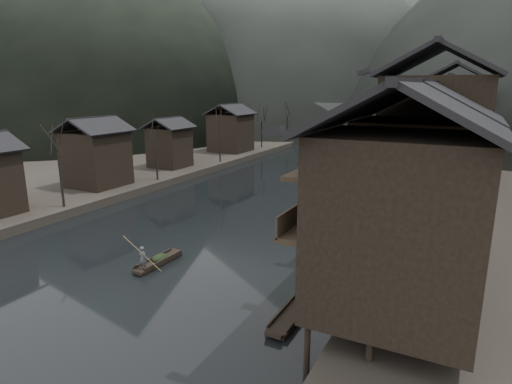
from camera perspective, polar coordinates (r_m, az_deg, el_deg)
The scene contains 12 objects.
water at distance 35.61m, azimuth -9.11°, elevation -7.23°, with size 300.00×300.00×0.00m, color black.
left_bank at distance 87.19m, azimuth -12.33°, elevation 5.60°, with size 40.00×200.00×1.20m, color #2D2823.
stilt_houses at distance 46.16m, azimuth 23.97°, elevation 7.83°, with size 9.00×67.60×15.83m.
left_houses at distance 62.20m, azimuth -13.76°, elevation 6.99°, with size 8.10×53.20×8.73m.
bare_trees at distance 65.25m, azimuth -7.57°, elevation 8.55°, with size 3.94×76.38×7.88m.
moored_sampans at distance 47.39m, azimuth 16.56°, elevation -2.02°, with size 3.36×54.47×0.47m.
midriver_boats at distance 68.73m, azimuth 9.87°, elevation 3.21°, with size 14.26×17.66×0.45m.
stone_bridge at distance 100.91m, azimuth 15.84°, elevation 9.07°, with size 40.00×6.00×9.00m.
hero_sampan at distance 32.66m, azimuth -12.89°, elevation -9.04°, with size 1.11×4.74×0.43m.
cargo_heap at distance 32.61m, azimuth -12.70°, elevation -8.03°, with size 1.04×1.36×0.62m, color black.
boatman at distance 31.07m, azimuth -14.89°, elevation -8.15°, with size 0.65×0.43×1.78m, color #525254.
bamboo_pole at distance 30.10m, azimuth -14.90°, elevation -3.75°, with size 0.06×0.06×4.16m, color #8C7A51.
Camera 1 is at (19.91, -26.63, 12.75)m, focal length 30.00 mm.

